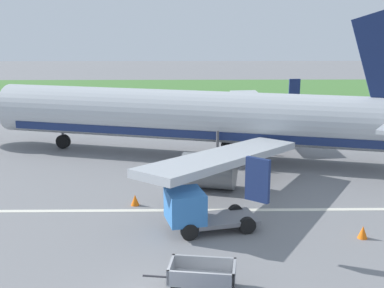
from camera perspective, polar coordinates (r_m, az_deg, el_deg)
name	(u,v)px	position (r m, az deg, el deg)	size (l,w,h in m)	color
grass_strip	(181,91)	(71.84, -1.29, 6.04)	(220.00, 28.00, 0.06)	#477A38
apron_stripe	(175,210)	(27.12, -2.01, -7.59)	(120.00, 0.36, 0.01)	silver
airplane	(204,117)	(36.49, 1.38, 3.06)	(37.14, 30.10, 11.34)	#B2B7BC
baggage_cart_second_in_row	(202,275)	(19.46, 1.14, -14.80)	(3.62, 1.74, 1.07)	gray
service_truck_beside_carts	(195,210)	(24.15, 0.33, -7.57)	(4.70, 2.90, 2.10)	slate
traffic_cone_near_plane	(363,232)	(25.06, 18.95, -9.51)	(0.46, 0.46, 0.61)	orange
traffic_cone_mid_apron	(135,200)	(27.90, -6.53, -6.38)	(0.47, 0.47, 0.61)	orange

